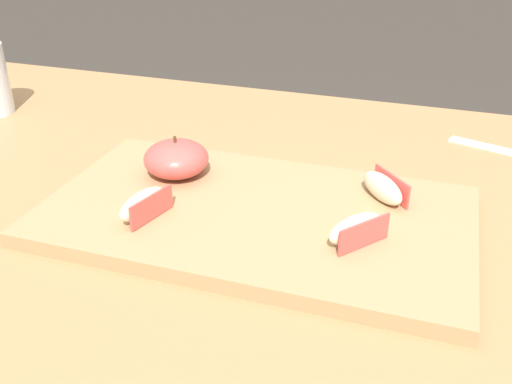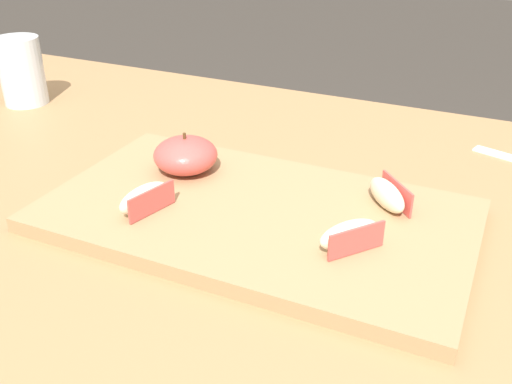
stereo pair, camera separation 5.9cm
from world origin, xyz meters
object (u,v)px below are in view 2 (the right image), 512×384
(drinking_glass_water, at_px, (22,71))
(cutting_board, at_px, (256,216))
(apple_half_skin_up, at_px, (186,155))
(apple_wedge_middle, at_px, (388,195))
(apple_wedge_near_knife, at_px, (350,235))
(apple_wedge_front, at_px, (145,198))

(drinking_glass_water, bearing_deg, cutting_board, -20.30)
(apple_half_skin_up, relative_size, apple_wedge_middle, 1.22)
(cutting_board, relative_size, apple_wedge_near_knife, 7.06)
(apple_wedge_near_knife, bearing_deg, apple_wedge_middle, 82.10)
(drinking_glass_water, bearing_deg, apple_wedge_middle, -11.00)
(apple_wedge_near_knife, bearing_deg, apple_half_skin_up, 161.01)
(apple_half_skin_up, xyz_separation_m, drinking_glass_water, (-0.38, 0.13, 0.02))
(apple_half_skin_up, height_order, apple_wedge_near_knife, apple_half_skin_up)
(apple_half_skin_up, height_order, drinking_glass_water, drinking_glass_water)
(apple_wedge_front, bearing_deg, cutting_board, 25.90)
(drinking_glass_water, bearing_deg, apple_wedge_near_knife, -19.34)
(apple_wedge_near_knife, bearing_deg, drinking_glass_water, 160.66)
(drinking_glass_water, bearing_deg, apple_wedge_front, -30.72)
(apple_wedge_near_knife, distance_m, drinking_glass_water, 0.64)
(cutting_board, bearing_deg, apple_half_skin_up, 157.23)
(cutting_board, xyz_separation_m, apple_wedge_front, (-0.10, -0.05, 0.02))
(cutting_board, relative_size, apple_wedge_middle, 7.25)
(cutting_board, height_order, drinking_glass_water, drinking_glass_water)
(cutting_board, relative_size, apple_half_skin_up, 5.94)
(apple_half_skin_up, bearing_deg, drinking_glass_water, 160.45)
(cutting_board, distance_m, apple_wedge_near_knife, 0.11)
(apple_wedge_front, distance_m, drinking_glass_water, 0.45)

